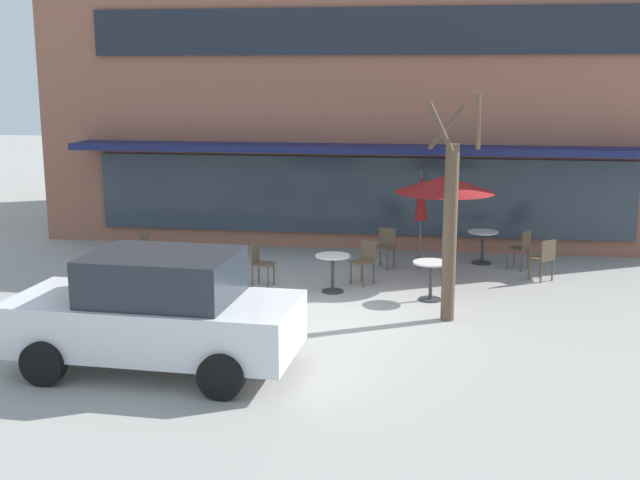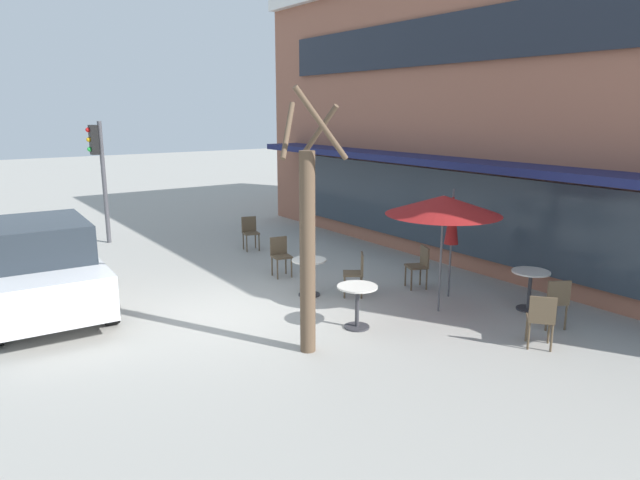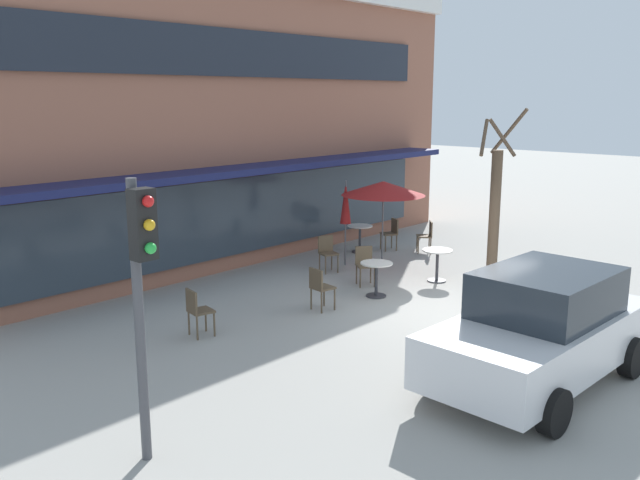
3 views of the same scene
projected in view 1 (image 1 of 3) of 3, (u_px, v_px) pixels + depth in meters
The scene contains 15 objects.
ground_plane at pixel (324, 320), 14.23m from camera, with size 80.00×80.00×0.00m, color #9E9B93.
building_facade at pixel (373, 96), 23.13m from camera, with size 16.47×9.10×7.33m.
cafe_table_near_wall at pixel (431, 274), 15.40m from camera, with size 0.70×0.70×0.76m.
cafe_table_streetside at pixel (333, 267), 15.97m from camera, with size 0.70×0.70×0.76m.
cafe_table_by_tree at pixel (483, 242), 18.37m from camera, with size 0.70×0.70×0.76m.
patio_umbrella_green_folded at pixel (421, 197), 17.72m from camera, with size 0.28×0.28×2.20m.
patio_umbrella_cream_folded at pixel (445, 184), 16.78m from camera, with size 2.10×2.10×2.20m.
cafe_chair_0 at pixel (544, 257), 16.83m from camera, with size 0.56×0.56×0.89m.
cafe_chair_1 at pixel (260, 261), 16.44m from camera, with size 0.46×0.46×0.89m.
cafe_chair_2 at pixel (522, 247), 17.80m from camera, with size 0.55×0.55×0.89m.
cafe_chair_3 at pixel (365, 259), 16.64m from camera, with size 0.56×0.56×0.89m.
cafe_chair_4 at pixel (148, 250), 17.42m from camera, with size 0.47×0.47×0.89m.
cafe_chair_5 at pixel (385, 245), 17.99m from camera, with size 0.52×0.52×0.89m.
parked_sedan at pixel (157, 312), 11.73m from camera, with size 4.28×2.16×1.76m.
street_tree at pixel (451, 223), 13.91m from camera, with size 0.94×0.92×4.03m.
Camera 1 is at (1.93, -13.50, 4.30)m, focal length 45.00 mm.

